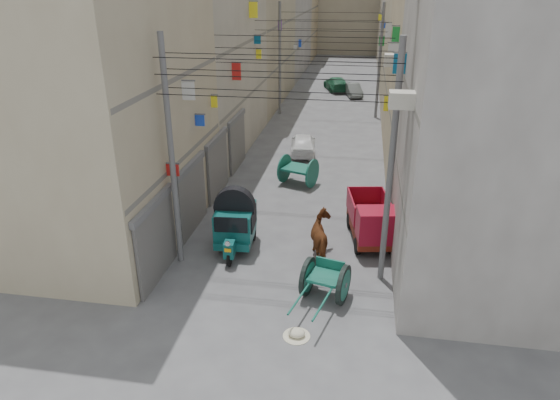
% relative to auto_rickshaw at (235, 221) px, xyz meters
% --- Properties ---
extents(ground, '(140.00, 140.00, 0.00)m').
position_rel_auto_rickshaw_xyz_m(ground, '(1.84, -7.27, -1.11)').
color(ground, '#48484B').
rests_on(ground, ground).
extents(building_row_left, '(8.00, 62.00, 14.00)m').
position_rel_auto_rickshaw_xyz_m(building_row_left, '(-6.16, 26.86, 5.35)').
color(building_row_left, tan).
rests_on(building_row_left, ground).
extents(building_row_right, '(8.00, 62.00, 14.00)m').
position_rel_auto_rickshaw_xyz_m(building_row_right, '(9.83, 26.86, 5.35)').
color(building_row_right, '#9E9994').
rests_on(building_row_right, ground).
extents(end_cap_building, '(22.00, 10.00, 13.00)m').
position_rel_auto_rickshaw_xyz_m(end_cap_building, '(1.84, 58.73, 5.39)').
color(end_cap_building, '#9E957C').
rests_on(end_cap_building, ground).
extents(shutters_left, '(0.18, 14.40, 2.88)m').
position_rel_auto_rickshaw_xyz_m(shutters_left, '(-2.08, 3.11, 0.38)').
color(shutters_left, '#515156').
rests_on(shutters_left, ground).
extents(signboards, '(8.22, 40.52, 5.67)m').
position_rel_auto_rickshaw_xyz_m(signboards, '(1.83, 14.39, 2.32)').
color(signboards, blue).
rests_on(signboards, ground).
extents(ac_units, '(0.70, 6.55, 3.35)m').
position_rel_auto_rickshaw_xyz_m(ac_units, '(5.49, 0.40, 6.32)').
color(ac_units, '#B2AEA0').
rests_on(ac_units, ground).
extents(utility_poles, '(7.40, 22.20, 8.00)m').
position_rel_auto_rickshaw_xyz_m(utility_poles, '(1.84, 9.73, 2.89)').
color(utility_poles, '#59595C').
rests_on(utility_poles, ground).
extents(overhead_cables, '(7.40, 22.52, 1.12)m').
position_rel_auto_rickshaw_xyz_m(overhead_cables, '(1.84, 7.13, 5.66)').
color(overhead_cables, black).
rests_on(overhead_cables, ground).
extents(auto_rickshaw, '(1.66, 2.72, 1.88)m').
position_rel_auto_rickshaw_xyz_m(auto_rickshaw, '(0.00, 0.00, 0.00)').
color(auto_rickshaw, black).
rests_on(auto_rickshaw, ground).
extents(tonga_cart, '(1.74, 3.04, 1.29)m').
position_rel_auto_rickshaw_xyz_m(tonga_cart, '(3.64, -2.78, -0.44)').
color(tonga_cart, black).
rests_on(tonga_cart, ground).
extents(mini_truck, '(1.98, 3.43, 1.82)m').
position_rel_auto_rickshaw_xyz_m(mini_truck, '(5.10, 1.06, -0.24)').
color(mini_truck, black).
rests_on(mini_truck, ground).
extents(second_cart, '(2.02, 1.90, 1.44)m').
position_rel_auto_rickshaw_xyz_m(second_cart, '(1.50, 6.73, -0.34)').
color(second_cart, '#135646').
rests_on(second_cart, ground).
extents(feed_sack, '(0.50, 0.40, 0.25)m').
position_rel_auto_rickshaw_xyz_m(feed_sack, '(3.00, -4.82, -0.99)').
color(feed_sack, beige).
rests_on(feed_sack, ground).
extents(horse, '(1.42, 2.15, 1.67)m').
position_rel_auto_rickshaw_xyz_m(horse, '(3.36, -0.27, -0.28)').
color(horse, brown).
rests_on(horse, ground).
extents(distant_car_white, '(1.82, 3.67, 1.20)m').
position_rel_auto_rickshaw_xyz_m(distant_car_white, '(1.15, 11.62, -0.51)').
color(distant_car_white, white).
rests_on(distant_car_white, ground).
extents(distant_car_grey, '(1.88, 3.43, 1.07)m').
position_rel_auto_rickshaw_xyz_m(distant_car_grey, '(3.56, 27.88, -0.57)').
color(distant_car_grey, '#515654').
rests_on(distant_car_grey, ground).
extents(distant_car_green, '(2.81, 4.46, 1.21)m').
position_rel_auto_rickshaw_xyz_m(distant_car_green, '(1.92, 30.19, -0.51)').
color(distant_car_green, '#21623F').
rests_on(distant_car_green, ground).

